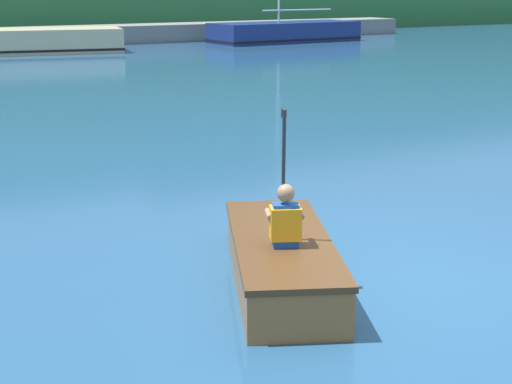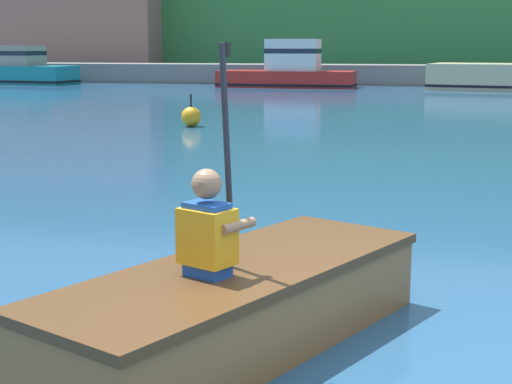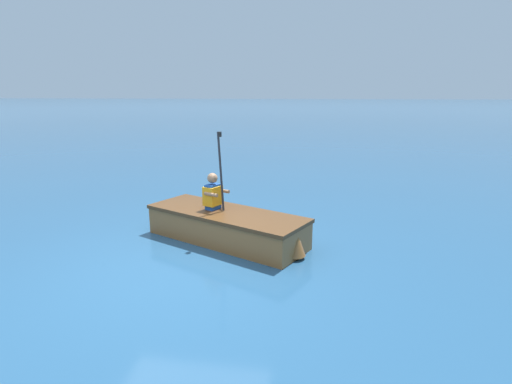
{
  "view_description": "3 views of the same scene",
  "coord_description": "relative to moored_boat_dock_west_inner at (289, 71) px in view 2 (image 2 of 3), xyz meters",
  "views": [
    {
      "loc": [
        -5.14,
        -5.76,
        2.93
      ],
      "look_at": [
        -1.16,
        0.97,
        0.85
      ],
      "focal_mm": 55.0,
      "sensor_mm": 36.0,
      "label": 1
    },
    {
      "loc": [
        -0.1,
        -3.87,
        1.78
      ],
      "look_at": [
        -1.16,
        0.97,
        0.85
      ],
      "focal_mm": 55.0,
      "sensor_mm": 36.0,
      "label": 2
    },
    {
      "loc": [
        4.93,
        1.96,
        2.4
      ],
      "look_at": [
        -1.16,
        0.97,
        0.85
      ],
      "focal_mm": 28.0,
      "sensor_mm": 36.0,
      "label": 3
    }
  ],
  "objects": [
    {
      "name": "marina_dock",
      "position": [
        6.01,
        3.34,
        -0.26
      ],
      "size": [
        53.58,
        2.4,
        0.9
      ],
      "color": "slate",
      "rests_on": "ground"
    },
    {
      "name": "waterfront_warehouse_left",
      "position": [
        -13.81,
        11.09,
        2.8
      ],
      "size": [
        10.38,
        9.07,
        7.0
      ],
      "color": "#9E6B5B",
      "rests_on": "ground"
    },
    {
      "name": "moored_boat_dock_center_far",
      "position": [
        -13.33,
        0.35,
        -0.07
      ],
      "size": [
        6.79,
        2.85,
        1.76
      ],
      "color": "#197A84",
      "rests_on": "ground"
    },
    {
      "name": "moored_boat_dock_west_inner",
      "position": [
        0.0,
        0.0,
        0.0
      ],
      "size": [
        5.95,
        2.01,
        2.04
      ],
      "color": "red",
      "rests_on": "ground"
    },
    {
      "name": "rowboat_foreground",
      "position": [
        4.86,
        -28.99,
        -0.43
      ],
      "size": [
        2.03,
        2.89,
        0.5
      ],
      "color": "#935B2D",
      "rests_on": "ground"
    },
    {
      "name": "person_paddler",
      "position": [
        4.73,
        -29.26,
        0.07
      ],
      "size": [
        0.43,
        0.43,
        1.29
      ],
      "color": "#1E4CA5",
      "rests_on": "rowboat_foreground"
    },
    {
      "name": "channel_buoy",
      "position": [
        0.77,
        -16.7,
        -0.49
      ],
      "size": [
        0.44,
        0.44,
        0.72
      ],
      "color": "orange",
      "rests_on": "ground"
    }
  ]
}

